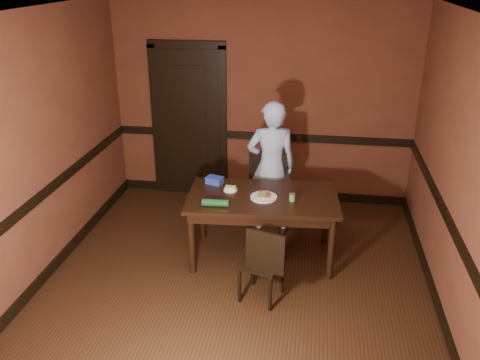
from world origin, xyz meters
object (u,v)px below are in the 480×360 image
(sandwich_plate, at_px, (264,196))
(dining_table, at_px, (262,227))
(sauce_jar, at_px, (292,197))
(chair_near, at_px, (262,261))
(chair_far, at_px, (267,197))
(person, at_px, (271,166))
(food_tub, at_px, (215,180))
(cheese_saucer, at_px, (230,189))

(sandwich_plate, bearing_deg, dining_table, 107.87)
(sauce_jar, bearing_deg, chair_near, -109.21)
(chair_far, height_order, person, person)
(dining_table, xyz_separation_m, chair_near, (0.08, -0.75, 0.03))
(dining_table, relative_size, person, 1.00)
(chair_near, relative_size, food_tub, 3.80)
(chair_far, bearing_deg, sauce_jar, -55.88)
(sauce_jar, distance_m, food_tub, 0.95)
(chair_far, relative_size, food_tub, 4.54)
(cheese_saucer, bearing_deg, food_tub, 142.78)
(sauce_jar, bearing_deg, person, 110.50)
(chair_far, distance_m, chair_near, 1.31)
(chair_far, relative_size, person, 0.61)
(sauce_jar, height_order, food_tub, same)
(chair_far, relative_size, cheese_saucer, 6.40)
(dining_table, relative_size, sandwich_plate, 5.66)
(dining_table, height_order, chair_near, chair_near)
(sauce_jar, bearing_deg, sandwich_plate, 176.14)
(chair_near, distance_m, sauce_jar, 0.82)
(dining_table, xyz_separation_m, sandwich_plate, (0.02, -0.05, 0.40))
(food_tub, bearing_deg, sauce_jar, -2.09)
(dining_table, relative_size, food_tub, 7.46)
(person, distance_m, food_tub, 0.77)
(chair_near, height_order, food_tub, food_tub)
(sandwich_plate, relative_size, cheese_saucer, 1.86)
(dining_table, xyz_separation_m, food_tub, (-0.58, 0.25, 0.42))
(sandwich_plate, relative_size, food_tub, 1.32)
(chair_far, bearing_deg, sandwich_plate, -81.46)
(dining_table, height_order, person, person)
(chair_near, bearing_deg, sauce_jar, -92.70)
(food_tub, bearing_deg, dining_table, -5.80)
(person, bearing_deg, sandwich_plate, 79.09)
(person, bearing_deg, sauce_jar, 99.81)
(person, height_order, cheese_saucer, person)
(sandwich_plate, xyz_separation_m, sauce_jar, (0.30, -0.02, 0.02))
(dining_table, bearing_deg, sandwich_plate, -76.50)
(sauce_jar, xyz_separation_m, food_tub, (-0.90, 0.32, -0.00))
(cheese_saucer, bearing_deg, sauce_jar, -12.71)
(cheese_saucer, distance_m, food_tub, 0.27)
(person, relative_size, food_tub, 7.48)
(dining_table, distance_m, cheese_saucer, 0.55)
(dining_table, distance_m, person, 0.86)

